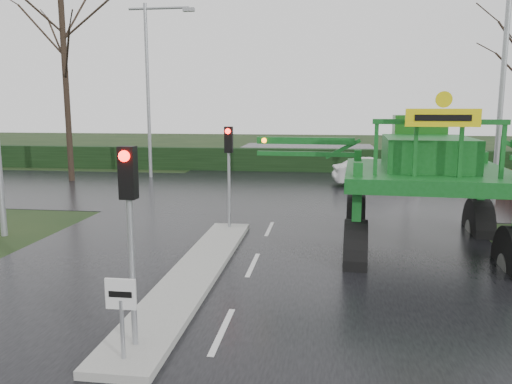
# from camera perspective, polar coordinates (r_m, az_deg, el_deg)

# --- Properties ---
(ground) EXTENTS (140.00, 140.00, 0.00)m
(ground) POSITION_cam_1_polar(r_m,az_deg,el_deg) (9.68, -3.86, -15.66)
(ground) COLOR black
(ground) RESTS_ON ground
(road_main) EXTENTS (14.00, 80.00, 0.02)m
(road_main) POSITION_cam_1_polar(r_m,az_deg,el_deg) (19.11, 2.20, -2.87)
(road_main) COLOR black
(road_main) RESTS_ON ground
(road_cross) EXTENTS (80.00, 12.00, 0.02)m
(road_cross) POSITION_cam_1_polar(r_m,az_deg,el_deg) (24.98, 3.56, 0.08)
(road_cross) COLOR black
(road_cross) RESTS_ON ground
(median_island) EXTENTS (1.20, 10.00, 0.16)m
(median_island) POSITION_cam_1_polar(r_m,az_deg,el_deg) (12.64, -6.94, -9.12)
(median_island) COLOR gray
(median_island) RESTS_ON ground
(hedge_row) EXTENTS (44.00, 0.90, 1.50)m
(hedge_row) POSITION_cam_1_polar(r_m,az_deg,el_deg) (32.79, 4.63, 3.66)
(hedge_row) COLOR black
(hedge_row) RESTS_ON ground
(brick_wall) EXTENTS (0.40, 20.00, 1.20)m
(brick_wall) POSITION_cam_1_polar(r_m,az_deg,el_deg) (26.30, 27.04, 0.84)
(brick_wall) COLOR #592D1E
(brick_wall) RESTS_ON ground
(keep_left_sign) EXTENTS (0.50, 0.07, 1.35)m
(keep_left_sign) POSITION_cam_1_polar(r_m,az_deg,el_deg) (8.31, -15.14, -12.43)
(keep_left_sign) COLOR gray
(keep_left_sign) RESTS_ON ground
(traffic_signal_near) EXTENTS (0.26, 0.33, 3.52)m
(traffic_signal_near) POSITION_cam_1_polar(r_m,az_deg,el_deg) (8.32, -14.29, -1.35)
(traffic_signal_near) COLOR gray
(traffic_signal_near) RESTS_ON ground
(traffic_signal_mid) EXTENTS (0.26, 0.33, 3.52)m
(traffic_signal_mid) POSITION_cam_1_polar(r_m,az_deg,el_deg) (16.43, -3.13, 4.22)
(traffic_signal_mid) COLOR gray
(traffic_signal_mid) RESTS_ON ground
(traffic_signal_far) EXTENTS (0.26, 0.33, 3.52)m
(traffic_signal_far) POSITION_cam_1_polar(r_m,az_deg,el_deg) (29.00, 17.22, 6.13)
(traffic_signal_far) COLOR gray
(traffic_signal_far) RESTS_ON ground
(street_light_right) EXTENTS (3.85, 0.30, 10.00)m
(street_light_right) POSITION_cam_1_polar(r_m,az_deg,el_deg) (21.62, 25.74, 13.62)
(street_light_right) COLOR gray
(street_light_right) RESTS_ON ground
(street_light_left_far) EXTENTS (3.85, 0.30, 10.00)m
(street_light_left_far) POSITION_cam_1_polar(r_m,az_deg,el_deg) (30.33, -11.76, 12.93)
(street_light_left_far) COLOR gray
(street_light_left_far) RESTS_ON ground
(tree_left_far) EXTENTS (7.70, 7.70, 13.26)m
(tree_left_far) POSITION_cam_1_polar(r_m,az_deg,el_deg) (30.33, -21.10, 14.69)
(tree_left_far) COLOR black
(tree_left_far) RESTS_ON ground
(crop_sprayer) EXTENTS (10.12, 6.57, 5.66)m
(crop_sprayer) POSITION_cam_1_polar(r_m,az_deg,el_deg) (13.79, 11.60, 3.37)
(crop_sprayer) COLOR black
(crop_sprayer) RESTS_ON ground
(white_sedan) EXTENTS (4.57, 2.08, 1.45)m
(white_sedan) POSITION_cam_1_polar(r_m,az_deg,el_deg) (27.46, 13.41, 0.69)
(white_sedan) COLOR silver
(white_sedan) RESTS_ON ground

